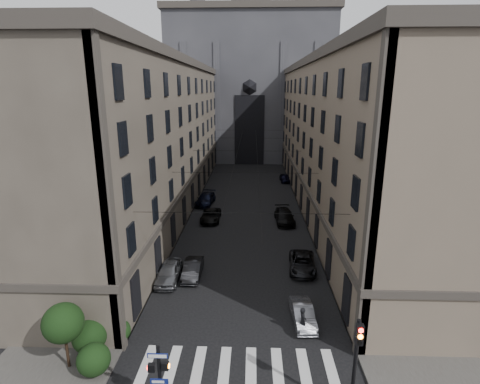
# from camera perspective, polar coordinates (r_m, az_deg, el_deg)

# --- Properties ---
(sidewalk_left) EXTENTS (7.00, 80.00, 0.15)m
(sidewalk_left) POSITION_cam_1_polar(r_m,az_deg,el_deg) (52.37, -10.51, -1.63)
(sidewalk_left) COLOR #383533
(sidewalk_left) RESTS_ON ground
(sidewalk_right) EXTENTS (7.00, 80.00, 0.15)m
(sidewalk_right) POSITION_cam_1_polar(r_m,az_deg,el_deg) (52.07, 12.70, -1.85)
(sidewalk_right) COLOR #383533
(sidewalk_right) RESTS_ON ground
(zebra_crossing) EXTENTS (11.00, 3.20, 0.01)m
(zebra_crossing) POSITION_cam_1_polar(r_m,az_deg,el_deg) (23.48, -0.33, -24.99)
(zebra_crossing) COLOR beige
(zebra_crossing) RESTS_ON ground
(building_left) EXTENTS (13.60, 60.60, 18.85)m
(building_left) POSITION_cam_1_polar(r_m,az_deg,el_deg) (51.21, -14.27, 8.39)
(building_left) COLOR #463E35
(building_left) RESTS_ON ground
(building_right) EXTENTS (13.60, 60.60, 18.85)m
(building_right) POSITION_cam_1_polar(r_m,az_deg,el_deg) (50.82, 16.61, 8.18)
(building_right) COLOR brown
(building_right) RESTS_ON ground
(gothic_tower) EXTENTS (35.00, 23.00, 58.00)m
(gothic_tower) POSITION_cam_1_polar(r_m,az_deg,el_deg) (87.85, 1.57, 17.14)
(gothic_tower) COLOR #2D2D33
(gothic_tower) RESTS_ON ground
(pedestrian_signal_left) EXTENTS (1.02, 0.38, 4.00)m
(pedestrian_signal_left) POSITION_cam_1_polar(r_m,az_deg,el_deg) (19.77, -12.18, -25.74)
(pedestrian_signal_left) COLOR black
(pedestrian_signal_left) RESTS_ON ground
(traffic_light_right) EXTENTS (0.34, 0.50, 5.20)m
(traffic_light_right) POSITION_cam_1_polar(r_m,az_deg,el_deg) (19.61, 17.28, -22.89)
(traffic_light_right) COLOR black
(traffic_light_right) RESTS_ON ground
(shrub_cluster) EXTENTS (3.90, 4.40, 3.90)m
(shrub_cluster) POSITION_cam_1_polar(r_m,az_deg,el_deg) (24.27, -22.73, -19.51)
(shrub_cluster) COLOR black
(shrub_cluster) RESTS_ON sidewalk_left
(tram_wires) EXTENTS (14.00, 60.00, 0.43)m
(tram_wires) POSITION_cam_1_polar(r_m,az_deg,el_deg) (49.14, 1.10, 6.11)
(tram_wires) COLOR black
(tram_wires) RESTS_ON ground
(car_left_near) EXTENTS (1.78, 4.43, 1.51)m
(car_left_near) POSITION_cam_1_polar(r_m,az_deg,el_deg) (31.79, -10.79, -11.93)
(car_left_near) COLOR slate
(car_left_near) RESTS_ON ground
(car_left_midnear) EXTENTS (1.43, 4.06, 1.34)m
(car_left_midnear) POSITION_cam_1_polar(r_m,az_deg,el_deg) (32.19, -7.22, -11.58)
(car_left_midnear) COLOR black
(car_left_midnear) RESTS_ON ground
(car_left_midfar) EXTENTS (2.19, 4.74, 1.31)m
(car_left_midfar) POSITION_cam_1_polar(r_m,az_deg,el_deg) (44.78, -4.47, -3.58)
(car_left_midfar) COLOR black
(car_left_midfar) RESTS_ON ground
(car_left_far) EXTENTS (2.61, 5.25, 1.46)m
(car_left_far) POSITION_cam_1_polar(r_m,az_deg,el_deg) (51.18, -5.26, -1.06)
(car_left_far) COLOR black
(car_left_far) RESTS_ON ground
(car_right_near) EXTENTS (1.56, 3.92, 1.27)m
(car_right_near) POSITION_cam_1_polar(r_m,az_deg,el_deg) (26.76, 9.54, -17.85)
(car_right_near) COLOR gray
(car_right_near) RESTS_ON ground
(car_right_midnear) EXTENTS (2.57, 4.94, 1.33)m
(car_right_midnear) POSITION_cam_1_polar(r_m,az_deg,el_deg) (33.41, 9.47, -10.62)
(car_right_midnear) COLOR black
(car_right_midnear) RESTS_ON ground
(car_right_midfar) EXTENTS (2.35, 5.25, 1.50)m
(car_right_midfar) POSITION_cam_1_polar(r_m,az_deg,el_deg) (44.37, 6.78, -3.71)
(car_right_midfar) COLOR black
(car_right_midfar) RESTS_ON ground
(car_right_far) EXTENTS (1.74, 3.88, 1.29)m
(car_right_far) POSITION_cam_1_polar(r_m,az_deg,el_deg) (63.75, 6.84, 2.13)
(car_right_far) COLOR black
(car_right_far) RESTS_ON ground
(pedestrian) EXTENTS (0.59, 0.78, 1.92)m
(pedestrian) POSITION_cam_1_polar(r_m,az_deg,el_deg) (25.48, 9.54, -18.85)
(pedestrian) COLOR black
(pedestrian) RESTS_ON ground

